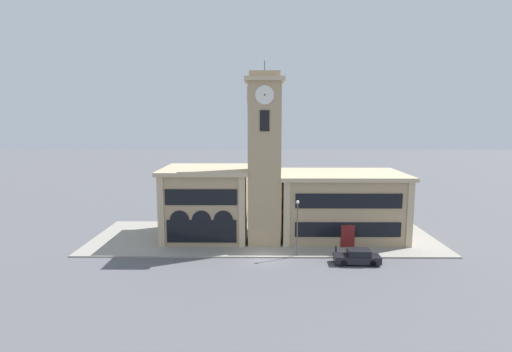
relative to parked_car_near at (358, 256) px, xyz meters
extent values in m
plane|color=#56565B|center=(-9.16, 1.55, -0.76)|extent=(300.00, 300.00, 0.00)
cube|color=gray|center=(-9.16, 8.69, -0.69)|extent=(40.64, 14.27, 0.15)
cube|color=tan|center=(-9.16, 6.62, 8.35)|extent=(3.62, 3.62, 18.22)
cube|color=tan|center=(-9.16, 6.62, 17.69)|extent=(4.32, 4.32, 0.45)
cube|color=tan|center=(-9.16, 6.62, 18.21)|extent=(3.33, 3.33, 0.60)
cylinder|color=#4C4C51|center=(-9.16, 6.62, 19.11)|extent=(0.10, 0.10, 1.20)
cylinder|color=silver|center=(-9.16, 4.76, 15.96)|extent=(1.99, 0.10, 1.99)
cylinder|color=black|center=(-9.16, 4.69, 15.96)|extent=(0.16, 0.04, 0.16)
cylinder|color=silver|center=(-11.02, 6.62, 15.96)|extent=(0.10, 1.99, 1.99)
cylinder|color=black|center=(-11.09, 6.62, 15.96)|extent=(0.04, 0.16, 0.16)
cube|color=black|center=(-9.16, 4.77, 13.27)|extent=(1.01, 0.10, 2.20)
cube|color=tan|center=(-16.09, 9.31, 3.23)|extent=(9.64, 9.01, 7.99)
cube|color=tan|center=(-16.09, 9.31, 7.46)|extent=(10.34, 9.71, 0.45)
cube|color=tan|center=(-20.56, 4.75, 3.23)|extent=(0.70, 0.16, 7.99)
cube|color=tan|center=(-11.62, 4.75, 3.23)|extent=(0.70, 0.16, 7.99)
cube|color=black|center=(-16.09, 4.77, 4.99)|extent=(7.90, 0.10, 1.76)
cube|color=black|center=(-16.09, 4.77, 1.16)|extent=(7.71, 0.10, 2.56)
cylinder|color=black|center=(-18.50, 4.76, 2.43)|extent=(2.12, 0.06, 2.12)
cylinder|color=black|center=(-16.09, 4.76, 2.43)|extent=(2.12, 0.06, 2.12)
cylinder|color=black|center=(-13.68, 4.76, 2.43)|extent=(2.12, 0.06, 2.12)
cube|color=tan|center=(0.05, 9.31, 2.95)|extent=(14.21, 9.01, 7.43)
cube|color=tan|center=(0.05, 9.31, 6.90)|extent=(14.91, 9.71, 0.45)
cube|color=tan|center=(-6.71, 4.75, 2.95)|extent=(0.70, 0.16, 7.43)
cube|color=tan|center=(6.81, 4.75, 2.95)|extent=(0.70, 0.16, 7.43)
cube|color=black|center=(0.05, 4.77, 4.59)|extent=(11.65, 0.10, 1.64)
cube|color=maroon|center=(0.05, 4.76, 0.58)|extent=(1.50, 0.12, 2.68)
cube|color=black|center=(0.05, 4.77, 1.38)|extent=(11.65, 0.10, 1.67)
cube|color=black|center=(-0.07, 0.00, -0.23)|extent=(4.56, 1.90, 0.70)
cube|color=black|center=(0.11, 0.00, 0.42)|extent=(2.22, 1.63, 0.59)
cube|color=black|center=(0.11, 0.00, 0.42)|extent=(2.13, 1.66, 0.44)
cylinder|color=black|center=(-1.49, -0.69, -0.43)|extent=(0.66, 0.25, 0.66)
cylinder|color=black|center=(-1.43, 0.81, -0.43)|extent=(0.66, 0.25, 0.66)
cylinder|color=black|center=(1.30, -0.80, -0.43)|extent=(0.66, 0.25, 0.66)
cylinder|color=black|center=(1.36, 0.70, -0.43)|extent=(0.66, 0.25, 0.66)
cylinder|color=#4C4C51|center=(-5.80, 2.00, 2.13)|extent=(0.12, 0.12, 5.48)
sphere|color=silver|center=(-5.80, 2.00, 5.04)|extent=(0.36, 0.36, 0.36)
cylinder|color=black|center=(-1.76, 2.00, -0.16)|extent=(0.18, 0.18, 0.90)
sphere|color=black|center=(-1.76, 2.00, 0.37)|extent=(0.16, 0.16, 0.16)
camera|label=1|loc=(-9.73, -37.94, 13.40)|focal=28.00mm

